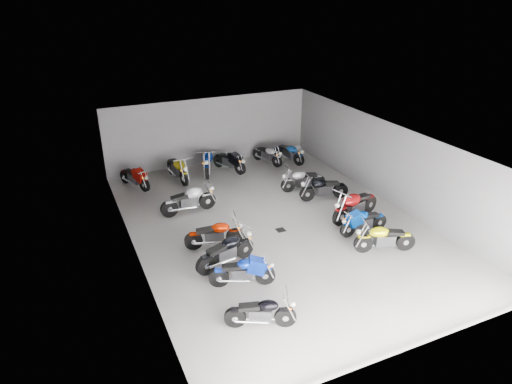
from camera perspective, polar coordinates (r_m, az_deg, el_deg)
ground at (r=16.77m, az=2.32°, el=-4.02°), size 14.00×14.00×0.00m
wall_back at (r=22.16m, az=-5.77°, el=7.58°), size 10.00×0.10×3.20m
wall_left at (r=14.71m, az=-15.30°, el=-2.24°), size 0.10×14.00×3.20m
wall_right at (r=18.71m, az=16.27°, el=3.47°), size 0.10×14.00×3.20m
ceiling at (r=15.50m, az=2.52°, el=6.50°), size 10.00×14.00×0.04m
drain_grate at (r=16.38m, az=3.10°, el=-4.76°), size 0.32×0.32×0.01m
motorcycle_left_a at (r=11.94m, az=0.67°, el=-14.79°), size 1.74×0.86×0.81m
motorcycle_left_b at (r=13.34m, az=-1.64°, el=-9.91°), size 1.87×0.77×0.85m
motorcycle_left_c at (r=14.21m, az=-3.74°, el=-7.39°), size 2.09×0.69×0.93m
motorcycle_left_d at (r=15.20m, az=-5.13°, el=-5.28°), size 1.98×0.59×0.88m
motorcycle_left_f at (r=17.55m, az=-8.36°, el=-1.00°), size 2.20×0.46×0.97m
motorcycle_right_b at (r=15.48m, az=15.72°, el=-5.56°), size 1.98×0.79×0.90m
motorcycle_right_c at (r=16.40m, az=13.26°, el=-3.60°), size 1.92×0.37×0.84m
motorcycle_right_d at (r=17.26m, az=12.25°, el=-1.62°), size 2.32×0.76×1.04m
motorcycle_right_e at (r=18.65m, az=8.43°, el=0.47°), size 2.05×0.57×0.91m
motorcycle_right_f at (r=19.39m, az=5.86°, el=1.53°), size 1.99×0.47×0.88m
motorcycle_back_a at (r=20.25m, az=-14.92°, el=1.81°), size 0.95×1.85×0.87m
motorcycle_back_b at (r=20.61m, az=-9.78°, el=2.90°), size 0.50×2.25×0.99m
motorcycle_back_c at (r=21.23m, az=-6.02°, el=3.86°), size 1.04×2.25×1.04m
motorcycle_back_d at (r=21.39m, az=-3.33°, el=3.88°), size 0.95×1.92×0.90m
motorcycle_back_e at (r=22.28m, az=1.47°, el=4.72°), size 0.74×1.89×0.86m
motorcycle_back_f at (r=22.53m, az=4.17°, el=4.92°), size 0.73×1.94×0.88m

